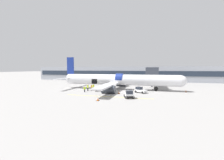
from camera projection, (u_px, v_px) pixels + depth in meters
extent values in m
plane|color=gray|center=(117.00, 92.00, 39.56)|extent=(500.00, 500.00, 0.00)
cube|color=yellow|center=(107.00, 97.00, 32.86)|extent=(19.83, 0.33, 0.01)
cube|color=#9EA3AD|center=(134.00, 74.00, 77.35)|extent=(103.59, 13.21, 7.11)
cube|color=#232D3D|center=(133.00, 73.00, 70.90)|extent=(101.52, 0.16, 2.28)
cylinder|color=#4C4C51|center=(152.00, 82.00, 49.96)|extent=(0.60, 0.60, 3.43)
cube|color=silver|center=(152.00, 73.00, 49.72)|extent=(2.82, 13.87, 2.82)
cube|color=#333842|center=(152.00, 73.00, 43.62)|extent=(3.66, 1.60, 3.38)
cylinder|color=silver|center=(120.00, 80.00, 44.08)|extent=(33.45, 3.12, 3.12)
sphere|color=silver|center=(181.00, 81.00, 39.74)|extent=(2.97, 2.97, 2.97)
cone|color=silver|center=(69.00, 79.00, 48.41)|extent=(3.59, 2.87, 2.87)
cylinder|color=navy|center=(120.00, 79.00, 44.03)|extent=(2.01, 3.13, 3.13)
cube|color=navy|center=(70.00, 66.00, 47.94)|extent=(2.34, 0.28, 5.32)
cube|color=silver|center=(63.00, 79.00, 44.19)|extent=(1.04, 8.39, 0.20)
cube|color=silver|center=(77.00, 77.00, 52.26)|extent=(1.04, 8.39, 0.20)
cube|color=silver|center=(107.00, 85.00, 36.83)|extent=(2.47, 14.98, 0.40)
cube|color=silver|center=(121.00, 80.00, 52.15)|extent=(2.47, 14.98, 0.40)
cylinder|color=#333842|center=(108.00, 89.00, 36.95)|extent=(3.35, 1.99, 1.99)
cylinder|color=#333842|center=(121.00, 83.00, 52.07)|extent=(3.35, 1.99, 1.99)
cube|color=black|center=(94.00, 81.00, 44.54)|extent=(1.70, 0.12, 1.40)
cylinder|color=#56565B|center=(156.00, 86.00, 41.51)|extent=(0.22, 0.22, 1.52)
sphere|color=black|center=(156.00, 89.00, 41.56)|extent=(1.14, 1.14, 1.14)
cylinder|color=#56565B|center=(107.00, 85.00, 42.88)|extent=(0.22, 0.22, 1.52)
sphere|color=black|center=(107.00, 88.00, 42.94)|extent=(1.14, 1.14, 1.14)
cylinder|color=#56565B|center=(111.00, 84.00, 47.24)|extent=(0.22, 0.22, 1.52)
sphere|color=black|center=(111.00, 86.00, 47.30)|extent=(1.14, 1.14, 1.14)
cube|color=white|center=(141.00, 91.00, 38.03)|extent=(3.38, 2.94, 0.58)
cube|color=#232833|center=(139.00, 88.00, 38.40)|extent=(1.84, 1.79, 0.67)
cube|color=black|center=(136.00, 90.00, 39.26)|extent=(0.82, 1.13, 0.29)
sphere|color=black|center=(139.00, 91.00, 39.29)|extent=(0.56, 0.56, 0.56)
sphere|color=black|center=(136.00, 91.00, 38.41)|extent=(0.56, 0.56, 0.56)
sphere|color=black|center=(146.00, 92.00, 37.69)|extent=(0.56, 0.56, 0.56)
sphere|color=black|center=(142.00, 92.00, 36.81)|extent=(0.56, 0.56, 0.56)
cube|color=white|center=(129.00, 95.00, 31.62)|extent=(2.42, 3.52, 0.67)
cube|color=#232833|center=(129.00, 92.00, 31.01)|extent=(1.71, 1.76, 0.74)
cube|color=black|center=(130.00, 97.00, 29.99)|extent=(1.44, 0.51, 0.33)
sphere|color=black|center=(126.00, 97.00, 30.55)|extent=(0.56, 0.56, 0.56)
sphere|color=black|center=(133.00, 97.00, 30.57)|extent=(0.56, 0.56, 0.56)
sphere|color=black|center=(125.00, 95.00, 32.72)|extent=(0.56, 0.56, 0.56)
sphere|color=black|center=(132.00, 95.00, 32.74)|extent=(0.56, 0.56, 0.56)
cube|color=#B7BABF|center=(100.00, 89.00, 41.04)|extent=(3.39, 2.36, 0.05)
cube|color=#B7BABF|center=(106.00, 88.00, 41.06)|extent=(0.50, 1.50, 0.50)
cube|color=#B7BABF|center=(100.00, 88.00, 40.28)|extent=(2.90, 0.91, 0.50)
cube|color=#B7BABF|center=(100.00, 88.00, 41.76)|extent=(2.90, 0.91, 0.50)
cube|color=#333338|center=(107.00, 90.00, 41.11)|extent=(0.89, 0.33, 0.06)
sphere|color=black|center=(104.00, 91.00, 40.32)|extent=(0.40, 0.40, 0.40)
sphere|color=black|center=(104.00, 90.00, 41.87)|extent=(0.40, 0.40, 0.40)
sphere|color=black|center=(96.00, 91.00, 40.27)|extent=(0.40, 0.40, 0.40)
sphere|color=black|center=(96.00, 90.00, 41.81)|extent=(0.40, 0.40, 0.40)
cube|color=#721951|center=(96.00, 89.00, 40.85)|extent=(0.42, 0.25, 0.28)
cube|color=#1E2347|center=(101.00, 88.00, 41.04)|extent=(0.44, 0.24, 0.33)
cube|color=#14472D|center=(102.00, 88.00, 41.04)|extent=(0.56, 0.25, 0.44)
cylinder|color=#1E2338|center=(111.00, 89.00, 42.29)|extent=(0.34, 0.34, 0.84)
cylinder|color=#CCE523|center=(111.00, 86.00, 42.23)|extent=(0.44, 0.44, 0.66)
sphere|color=beige|center=(111.00, 85.00, 42.20)|extent=(0.23, 0.23, 0.23)
cylinder|color=#CCE523|center=(110.00, 86.00, 42.27)|extent=(0.14, 0.14, 0.61)
cylinder|color=#CCE523|center=(112.00, 87.00, 42.21)|extent=(0.14, 0.14, 0.61)
cylinder|color=#2D2D33|center=(91.00, 89.00, 41.82)|extent=(0.32, 0.32, 0.82)
cylinder|color=orange|center=(91.00, 87.00, 41.76)|extent=(0.41, 0.41, 0.65)
sphere|color=#9E7556|center=(91.00, 85.00, 41.73)|extent=(0.23, 0.23, 0.23)
cylinder|color=orange|center=(92.00, 87.00, 41.98)|extent=(0.13, 0.13, 0.59)
cylinder|color=orange|center=(91.00, 87.00, 41.55)|extent=(0.13, 0.13, 0.59)
cylinder|color=black|center=(85.00, 91.00, 39.14)|extent=(0.35, 0.35, 0.75)
cylinder|color=#B7E019|center=(85.00, 88.00, 39.09)|extent=(0.45, 0.45, 0.59)
sphere|color=tan|center=(85.00, 87.00, 39.06)|extent=(0.21, 0.21, 0.21)
cylinder|color=#B7E019|center=(84.00, 88.00, 39.08)|extent=(0.14, 0.14, 0.54)
cylinder|color=#B7E019|center=(85.00, 88.00, 39.11)|extent=(0.14, 0.14, 0.54)
cylinder|color=black|center=(113.00, 90.00, 39.37)|extent=(0.40, 0.40, 0.86)
cylinder|color=orange|center=(113.00, 87.00, 39.31)|extent=(0.51, 0.51, 0.67)
sphere|color=#9E7556|center=(113.00, 86.00, 39.28)|extent=(0.24, 0.24, 0.24)
cylinder|color=orange|center=(113.00, 88.00, 39.51)|extent=(0.16, 0.16, 0.62)
cylinder|color=orange|center=(112.00, 88.00, 39.12)|extent=(0.16, 0.16, 0.62)
cylinder|color=#1E2338|center=(93.00, 89.00, 42.63)|extent=(0.34, 0.34, 0.86)
cylinder|color=#CCE523|center=(93.00, 86.00, 42.57)|extent=(0.44, 0.44, 0.68)
sphere|color=tan|center=(93.00, 84.00, 42.53)|extent=(0.24, 0.24, 0.24)
cylinder|color=#CCE523|center=(94.00, 86.00, 42.49)|extent=(0.14, 0.14, 0.62)
cylinder|color=#CCE523|center=(93.00, 86.00, 42.66)|extent=(0.14, 0.14, 0.62)
cylinder|color=black|center=(88.00, 89.00, 41.40)|extent=(0.45, 0.45, 0.87)
cylinder|color=#B7E019|center=(88.00, 86.00, 41.34)|extent=(0.57, 0.57, 0.69)
sphere|color=tan|center=(88.00, 85.00, 41.31)|extent=(0.24, 0.24, 0.24)
cylinder|color=#B7E019|center=(88.00, 87.00, 41.13)|extent=(0.18, 0.18, 0.63)
cylinder|color=#B7E019|center=(88.00, 87.00, 41.57)|extent=(0.18, 0.18, 0.63)
cube|color=#1E2347|center=(108.00, 90.00, 39.66)|extent=(0.48, 0.38, 0.74)
cube|color=black|center=(108.00, 89.00, 39.63)|extent=(0.26, 0.16, 0.12)
cube|color=black|center=(186.00, 92.00, 39.03)|extent=(0.47, 0.47, 0.03)
cone|color=orange|center=(186.00, 91.00, 39.01)|extent=(0.35, 0.35, 0.59)
cylinder|color=white|center=(186.00, 91.00, 39.01)|extent=(0.20, 0.20, 0.07)
cube|color=black|center=(98.00, 101.00, 28.70)|extent=(0.61, 0.61, 0.03)
cone|color=orange|center=(98.00, 99.00, 28.68)|extent=(0.45, 0.45, 0.56)
cylinder|color=white|center=(98.00, 99.00, 28.68)|extent=(0.26, 0.26, 0.07)
cube|color=black|center=(119.00, 94.00, 36.89)|extent=(0.56, 0.56, 0.03)
cone|color=orange|center=(119.00, 92.00, 36.87)|extent=(0.42, 0.42, 0.61)
cylinder|color=white|center=(119.00, 92.00, 36.87)|extent=(0.24, 0.24, 0.07)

